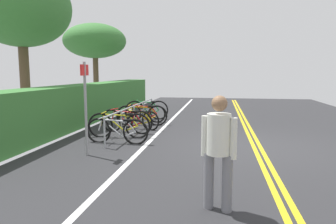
{
  "coord_description": "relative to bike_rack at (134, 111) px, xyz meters",
  "views": [
    {
      "loc": [
        -7.92,
        0.97,
        1.88
      ],
      "look_at": [
        1.51,
        2.54,
        0.64
      ],
      "focal_mm": 33.08,
      "sensor_mm": 36.0,
      "label": 1
    }
  ],
  "objects": [
    {
      "name": "ground_plane",
      "position": [
        -1.91,
        -3.75,
        -0.61
      ],
      "size": [
        29.33,
        10.59,
        0.05
      ],
      "primitive_type": "cube",
      "color": "#2B2B2D"
    },
    {
      "name": "centre_line_yellow_inner",
      "position": [
        -1.91,
        -3.83,
        -0.58
      ],
      "size": [
        26.4,
        0.1,
        0.0
      ],
      "primitive_type": "cube",
      "color": "gold",
      "rests_on": "ground_plane"
    },
    {
      "name": "centre_line_yellow_outer",
      "position": [
        -1.91,
        -3.67,
        -0.58
      ],
      "size": [
        26.4,
        0.1,
        0.0
      ],
      "primitive_type": "cube",
      "color": "gold",
      "rests_on": "ground_plane"
    },
    {
      "name": "bike_lane_stripe_white",
      "position": [
        -1.91,
        -0.94,
        -0.58
      ],
      "size": [
        26.4,
        0.12,
        0.0
      ],
      "primitive_type": "cube",
      "color": "white",
      "rests_on": "ground_plane"
    },
    {
      "name": "bike_rack",
      "position": [
        0.0,
        0.0,
        0.0
      ],
      "size": [
        5.43,
        0.05,
        0.79
      ],
      "color": "#9EA0A5",
      "rests_on": "ground_plane"
    },
    {
      "name": "bicycle_0",
      "position": [
        -2.14,
        -0.13,
        -0.25
      ],
      "size": [
        0.46,
        1.72,
        0.72
      ],
      "color": "black",
      "rests_on": "ground_plane"
    },
    {
      "name": "bicycle_1",
      "position": [
        -1.41,
        0.05,
        -0.23
      ],
      "size": [
        0.46,
        1.83,
        0.76
      ],
      "color": "black",
      "rests_on": "ground_plane"
    },
    {
      "name": "bicycle_2",
      "position": [
        -0.68,
        0.06,
        -0.22
      ],
      "size": [
        0.52,
        1.76,
        0.76
      ],
      "color": "black",
      "rests_on": "ground_plane"
    },
    {
      "name": "bicycle_3",
      "position": [
        -0.01,
        -0.13,
        -0.26
      ],
      "size": [
        0.67,
        1.58,
        0.68
      ],
      "color": "black",
      "rests_on": "ground_plane"
    },
    {
      "name": "bicycle_4",
      "position": [
        0.75,
        -0.08,
        -0.23
      ],
      "size": [
        0.46,
        1.82,
        0.75
      ],
      "color": "black",
      "rests_on": "ground_plane"
    },
    {
      "name": "bicycle_5",
      "position": [
        1.48,
        -0.01,
        -0.26
      ],
      "size": [
        0.46,
        1.63,
        0.7
      ],
      "color": "black",
      "rests_on": "ground_plane"
    },
    {
      "name": "bicycle_6",
      "position": [
        2.15,
        0.07,
        -0.21
      ],
      "size": [
        0.46,
        1.71,
        0.79
      ],
      "color": "black",
      "rests_on": "ground_plane"
    },
    {
      "name": "pedestrian",
      "position": [
        -5.74,
        -2.78,
        0.31
      ],
      "size": [
        0.32,
        0.47,
        1.57
      ],
      "color": "slate",
      "rests_on": "ground_plane"
    },
    {
      "name": "sign_post_near",
      "position": [
        -3.39,
        0.15,
        0.69
      ],
      "size": [
        0.36,
        0.06,
        2.1
      ],
      "color": "gray",
      "rests_on": "ground_plane"
    },
    {
      "name": "hedge_backdrop",
      "position": [
        1.5,
        2.24,
        0.13
      ],
      "size": [
        14.38,
        1.05,
        1.42
      ],
      "primitive_type": "cube",
      "color": "#387533",
      "rests_on": "ground_plane"
    },
    {
      "name": "tree_mid",
      "position": [
        0.64,
        4.34,
        3.56
      ],
      "size": [
        3.56,
        3.56,
        5.57
      ],
      "color": "brown",
      "rests_on": "ground_plane"
    },
    {
      "name": "tree_far_right",
      "position": [
        7.09,
        4.22,
        3.01
      ],
      "size": [
        3.52,
        3.52,
        4.58
      ],
      "color": "brown",
      "rests_on": "ground_plane"
    }
  ]
}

